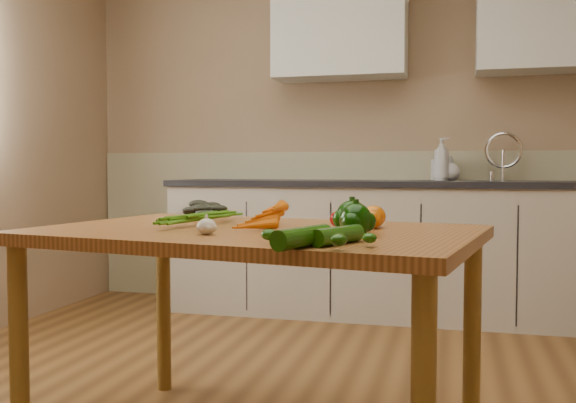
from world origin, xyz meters
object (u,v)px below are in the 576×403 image
(soap_bottle_a, at_px, (441,159))
(leafy_greens, at_px, (201,205))
(soap_bottle_c, at_px, (450,168))
(table, at_px, (255,254))
(pepper_c, at_px, (356,220))
(tomato_c, at_px, (372,219))
(garlic_bulb, at_px, (207,227))
(tomato_b, at_px, (374,216))
(tomato_a, at_px, (339,219))
(zucchini_a, at_px, (338,235))
(pepper_b, at_px, (352,217))
(carrot_bunch, at_px, (245,217))
(zucchini_b, at_px, (303,237))
(soap_bottle_b, at_px, (441,165))
(pepper_a, at_px, (350,219))

(soap_bottle_a, relative_size, leafy_greens, 1.37)
(soap_bottle_a, bearing_deg, soap_bottle_c, -34.99)
(table, xyz_separation_m, soap_bottle_a, (0.57, 2.29, 0.35))
(pepper_c, height_order, tomato_c, pepper_c)
(garlic_bulb, bearing_deg, tomato_b, 38.99)
(soap_bottle_c, xyz_separation_m, tomato_a, (-0.36, -2.22, -0.17))
(leafy_greens, distance_m, tomato_a, 0.68)
(garlic_bulb, height_order, zucchini_a, garlic_bulb)
(soap_bottle_a, height_order, soap_bottle_c, soap_bottle_a)
(pepper_b, bearing_deg, tomato_a, 111.76)
(carrot_bunch, xyz_separation_m, leafy_greens, (-0.31, 0.35, 0.02))
(carrot_bunch, bearing_deg, table, -32.47)
(tomato_a, bearing_deg, zucchini_a, -80.16)
(soap_bottle_c, relative_size, pepper_b, 1.58)
(leafy_greens, bearing_deg, zucchini_a, -47.22)
(garlic_bulb, relative_size, tomato_a, 0.94)
(pepper_b, bearing_deg, soap_bottle_a, 84.57)
(tomato_a, relative_size, tomato_c, 0.90)
(tomato_b, height_order, zucchini_a, tomato_b)
(tomato_b, bearing_deg, pepper_c, -93.09)
(leafy_greens, bearing_deg, soap_bottle_c, 63.14)
(garlic_bulb, bearing_deg, leafy_greens, 113.80)
(garlic_bulb, relative_size, pepper_c, 0.60)
(tomato_b, bearing_deg, zucchini_b, -99.98)
(soap_bottle_a, distance_m, pepper_b, 2.39)
(leafy_greens, bearing_deg, soap_bottle_b, 65.12)
(leafy_greens, height_order, pepper_b, leafy_greens)
(pepper_a, height_order, zucchini_a, pepper_a)
(tomato_c, bearing_deg, pepper_c, -93.70)
(pepper_c, xyz_separation_m, tomato_a, (-0.10, 0.28, -0.02))
(soap_bottle_a, height_order, carrot_bunch, soap_bottle_a)
(soap_bottle_b, xyz_separation_m, pepper_b, (-0.22, -2.45, -0.18))
(soap_bottle_c, height_order, pepper_c, soap_bottle_c)
(tomato_a, distance_m, zucchini_a, 0.50)
(soap_bottle_a, relative_size, pepper_a, 3.44)
(leafy_greens, relative_size, garlic_bulb, 3.51)
(pepper_a, xyz_separation_m, tomato_c, (0.06, 0.11, -0.01))
(table, xyz_separation_m, garlic_bulb, (-0.08, -0.23, 0.11))
(carrot_bunch, height_order, pepper_c, pepper_c)
(carrot_bunch, bearing_deg, leafy_greens, 141.17)
(carrot_bunch, xyz_separation_m, pepper_c, (0.42, -0.21, 0.01))
(tomato_a, xyz_separation_m, tomato_c, (0.12, -0.03, 0.00))
(pepper_c, bearing_deg, soap_bottle_c, 84.13)
(zucchini_b, bearing_deg, pepper_c, 73.43)
(carrot_bunch, relative_size, leafy_greens, 1.30)
(pepper_c, relative_size, zucchini_a, 0.50)
(carrot_bunch, bearing_deg, zucchini_b, -47.95)
(tomato_a, xyz_separation_m, zucchini_b, (0.01, -0.58, -0.00))
(soap_bottle_b, height_order, pepper_a, soap_bottle_b)
(carrot_bunch, distance_m, pepper_b, 0.41)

